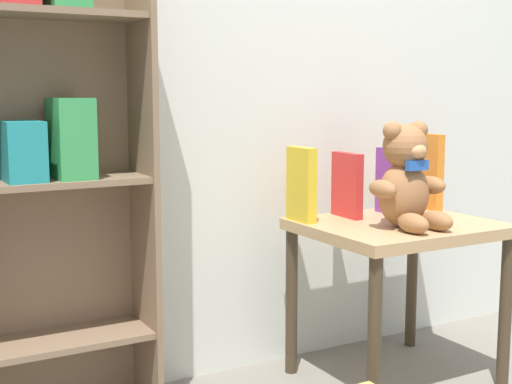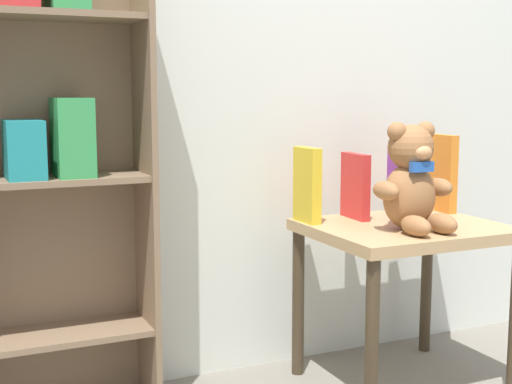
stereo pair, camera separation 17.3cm
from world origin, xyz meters
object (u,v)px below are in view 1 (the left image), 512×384
at_px(book_standing_purple, 390,181).
at_px(book_standing_orange, 427,171).
at_px(display_table, 397,246).
at_px(book_standing_red, 347,185).
at_px(teddy_bear, 407,179).
at_px(bookshelf_side, 44,153).
at_px(book_standing_yellow, 301,184).

relative_size(book_standing_purple, book_standing_orange, 0.84).
distance_m(display_table, book_standing_red, 0.26).
relative_size(teddy_bear, book_standing_red, 1.52).
xyz_separation_m(display_table, book_standing_red, (-0.09, 0.16, 0.19)).
bearing_deg(bookshelf_side, display_table, -12.94).
relative_size(bookshelf_side, teddy_bear, 4.29).
height_order(bookshelf_side, book_standing_purple, bookshelf_side).
bearing_deg(book_standing_purple, bookshelf_side, 172.67).
bearing_deg(book_standing_purple, book_standing_yellow, 174.68).
height_order(display_table, book_standing_purple, book_standing_purple).
xyz_separation_m(book_standing_yellow, book_standing_purple, (0.35, -0.02, -0.01)).
bearing_deg(teddy_bear, display_table, 64.03).
distance_m(display_table, book_standing_purple, 0.26).
bearing_deg(book_standing_red, teddy_bear, -75.27).
xyz_separation_m(bookshelf_side, display_table, (1.05, -0.24, -0.33)).
height_order(book_standing_purple, book_standing_orange, book_standing_orange).
bearing_deg(display_table, teddy_bear, -115.97).
xyz_separation_m(display_table, book_standing_purple, (0.09, 0.15, 0.19)).
relative_size(display_table, book_standing_orange, 2.20).
height_order(bookshelf_side, display_table, bookshelf_side).
xyz_separation_m(bookshelf_side, book_standing_yellow, (0.79, -0.08, -0.13)).
height_order(bookshelf_side, book_standing_red, bookshelf_side).
relative_size(book_standing_red, book_standing_purple, 0.96).
xyz_separation_m(teddy_bear, book_standing_purple, (0.13, 0.23, -0.04)).
distance_m(teddy_bear, book_standing_orange, 0.38).
bearing_deg(display_table, book_standing_purple, 59.41).
distance_m(book_standing_yellow, book_standing_purple, 0.35).
bearing_deg(book_standing_red, display_table, -58.04).
height_order(book_standing_red, book_standing_purple, book_standing_purple).
relative_size(display_table, book_standing_purple, 2.62).
xyz_separation_m(bookshelf_side, teddy_bear, (1.01, -0.32, -0.10)).
relative_size(bookshelf_side, display_table, 2.39).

